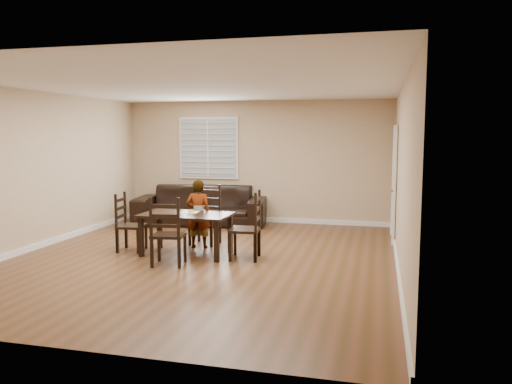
% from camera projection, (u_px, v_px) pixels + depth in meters
% --- Properties ---
extents(ground, '(7.00, 7.00, 0.00)m').
position_uv_depth(ground, '(203.00, 258.00, 7.93)').
color(ground, brown).
rests_on(ground, ground).
extents(room, '(6.04, 7.04, 2.72)m').
position_uv_depth(room, '(207.00, 144.00, 7.89)').
color(room, tan).
rests_on(room, ground).
extents(dining_table, '(1.47, 0.86, 0.68)m').
position_uv_depth(dining_table, '(186.00, 219.00, 8.10)').
color(dining_table, black).
rests_on(dining_table, ground).
extents(chair_near, '(0.51, 0.48, 1.06)m').
position_uv_depth(chair_near, '(208.00, 216.00, 9.02)').
color(chair_near, black).
rests_on(chair_near, ground).
extents(chair_far, '(0.53, 0.51, 1.05)m').
position_uv_depth(chair_far, '(166.00, 235.00, 7.36)').
color(chair_far, black).
rests_on(chair_far, ground).
extents(chair_left, '(0.46, 0.49, 0.99)m').
position_uv_depth(chair_left, '(125.00, 225.00, 8.40)').
color(chair_left, black).
rests_on(chair_left, ground).
extents(chair_right, '(0.50, 0.53, 1.08)m').
position_uv_depth(chair_right, '(253.00, 228.00, 7.83)').
color(chair_right, black).
rests_on(chair_right, ground).
extents(child, '(0.46, 0.32, 1.19)m').
position_uv_depth(child, '(198.00, 214.00, 8.60)').
color(child, gray).
rests_on(child, ground).
extents(napkin, '(0.29, 0.29, 0.00)m').
position_uv_depth(napkin, '(190.00, 212.00, 8.25)').
color(napkin, silver).
rests_on(napkin, dining_table).
extents(donut, '(0.11, 0.11, 0.04)m').
position_uv_depth(donut, '(191.00, 211.00, 8.24)').
color(donut, '#AF7F3E').
rests_on(donut, napkin).
extents(sofa, '(2.98, 1.51, 0.83)m').
position_uv_depth(sofa, '(201.00, 205.00, 10.93)').
color(sofa, black).
rests_on(sofa, ground).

